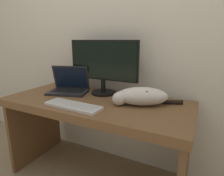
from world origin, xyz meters
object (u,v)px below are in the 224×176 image
object	(u,v)px
monitor	(103,65)
external_keyboard	(73,106)
cat	(140,96)
laptop	(69,87)

from	to	relation	value
monitor	external_keyboard	xyz separation A→B (m)	(-0.03, -0.40, -0.24)
monitor	external_keyboard	size ratio (longest dim) A/B	1.47
external_keyboard	cat	bearing A→B (deg)	35.16
laptop	cat	xyz separation A→B (m)	(0.68, -0.03, 0.02)
monitor	laptop	xyz separation A→B (m)	(-0.30, -0.10, -0.20)
laptop	external_keyboard	bearing A→B (deg)	-63.72
monitor	external_keyboard	bearing A→B (deg)	-93.63
laptop	cat	distance (m)	0.68
monitor	laptop	distance (m)	0.37
monitor	cat	size ratio (longest dim) A/B	1.32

